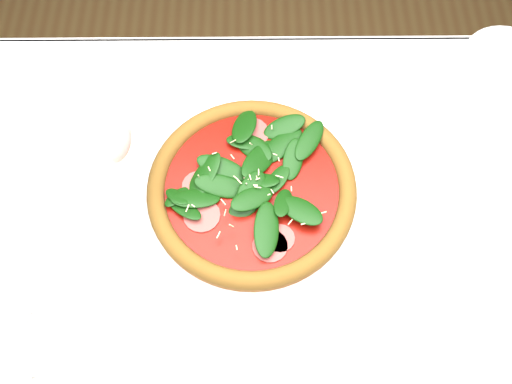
{
  "coord_description": "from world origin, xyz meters",
  "views": [
    {
      "loc": [
        -0.01,
        -0.32,
        1.56
      ],
      "look_at": [
        -0.01,
        0.07,
        0.77
      ],
      "focal_mm": 40.0,
      "sensor_mm": 36.0,
      "label": 1
    }
  ],
  "objects_px": {
    "napkin": "(31,354)",
    "plate": "(252,193)",
    "pizza": "(252,187)",
    "wine_glass": "(97,135)"
  },
  "relations": [
    {
      "from": "pizza",
      "to": "wine_glass",
      "type": "distance_m",
      "value": 0.25
    },
    {
      "from": "napkin",
      "to": "plate",
      "type": "bearing_deg",
      "value": 38.6
    },
    {
      "from": "plate",
      "to": "napkin",
      "type": "height_order",
      "value": "plate"
    },
    {
      "from": "plate",
      "to": "pizza",
      "type": "relative_size",
      "value": 0.9
    },
    {
      "from": "plate",
      "to": "napkin",
      "type": "bearing_deg",
      "value": -141.4
    },
    {
      "from": "plate",
      "to": "wine_glass",
      "type": "height_order",
      "value": "wine_glass"
    },
    {
      "from": "pizza",
      "to": "napkin",
      "type": "xyz_separation_m",
      "value": [
        -0.31,
        -0.25,
        -0.02
      ]
    },
    {
      "from": "wine_glass",
      "to": "napkin",
      "type": "bearing_deg",
      "value": -111.3
    },
    {
      "from": "pizza",
      "to": "wine_glass",
      "type": "height_order",
      "value": "wine_glass"
    },
    {
      "from": "plate",
      "to": "pizza",
      "type": "height_order",
      "value": "pizza"
    }
  ]
}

